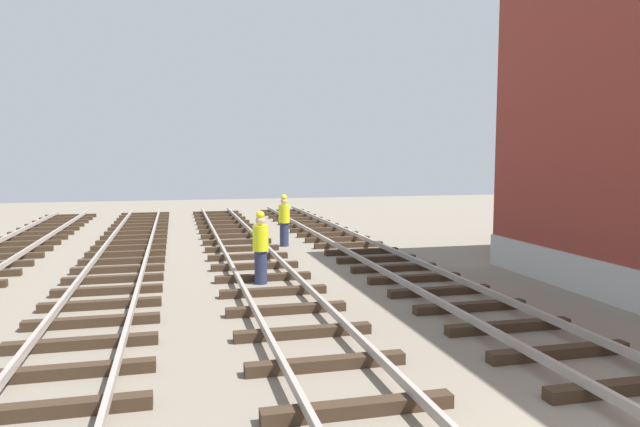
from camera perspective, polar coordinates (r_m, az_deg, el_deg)
name	(u,v)px	position (r m, az deg, el deg)	size (l,w,h in m)	color
track_worker_foreground	(284,221)	(21.06, -3.51, -0.69)	(0.40, 0.40, 1.87)	#262D4C
track_worker_distant	(261,248)	(14.91, -5.81, -3.33)	(0.40, 0.40, 1.87)	#262D4C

